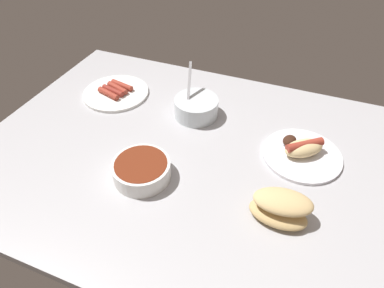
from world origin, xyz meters
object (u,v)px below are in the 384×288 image
at_px(bowl_chili, 142,169).
at_px(bread_stack, 280,208).
at_px(plate_hotdog_assembled, 302,151).
at_px(bowl_coleslaw, 196,106).
at_px(plate_sausages, 116,92).

xyz_separation_m(bowl_chili, bread_stack, (-0.36, -0.00, 0.01)).
relative_size(bread_stack, plate_hotdog_assembled, 0.67).
bearing_deg(bowl_coleslaw, bowl_chili, 83.23).
relative_size(bread_stack, bowl_coleslaw, 0.96).
relative_size(bowl_chili, bowl_coleslaw, 0.99).
distance_m(bread_stack, bowl_coleslaw, 0.45).
bearing_deg(bowl_chili, bowl_coleslaw, -96.77).
height_order(bowl_chili, bread_stack, bread_stack).
xyz_separation_m(plate_sausages, bread_stack, (-0.64, 0.31, 0.03)).
bearing_deg(plate_sausages, plate_hotdog_assembled, 173.07).
distance_m(bowl_chili, bread_stack, 0.36).
bearing_deg(bowl_coleslaw, bread_stack, 136.97).
height_order(plate_sausages, bowl_chili, bowl_chili).
height_order(plate_sausages, bread_stack, bread_stack).
distance_m(plate_hotdog_assembled, bowl_coleslaw, 0.36).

